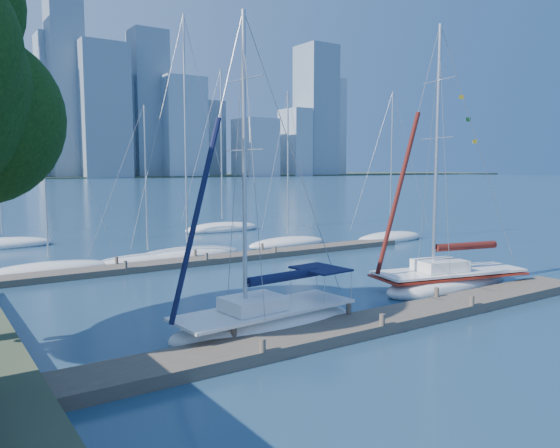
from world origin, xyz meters
TOP-DOWN VIEW (x-y plane):
  - ground at (0.00, 0.00)m, footprint 700.00×700.00m
  - near_dock at (0.00, 0.00)m, footprint 26.00×2.00m
  - far_dock at (2.00, 16.00)m, footprint 30.00×1.80m
  - sailboat_navy at (-3.18, 1.83)m, footprint 7.69×3.04m
  - sailboat_maroon at (8.04, 2.74)m, footprint 8.50×4.37m
  - bg_boat_0 at (-7.51, 17.84)m, footprint 7.45×4.08m
  - bg_boat_1 at (-1.71, 17.90)m, footprint 7.22×1.96m
  - bg_boat_2 at (1.02, 18.03)m, footprint 7.88×2.90m
  - bg_boat_4 at (9.79, 19.23)m, footprint 7.08×4.26m
  - bg_boat_5 at (18.39, 17.04)m, footprint 7.05×4.82m
  - bg_boat_6 at (-8.37, 30.31)m, footprint 7.46×4.02m
  - bg_boat_7 at (10.16, 30.57)m, footprint 7.90×4.99m

SIDE VIEW (x-z plane):
  - ground at x=0.00m, z-range 0.00..0.00m
  - far_dock at x=2.00m, z-range 0.00..0.36m
  - near_dock at x=0.00m, z-range 0.00..0.40m
  - bg_boat_1 at x=-1.71m, z-range -4.81..5.22m
  - bg_boat_0 at x=-7.51m, z-range -6.16..6.65m
  - bg_boat_4 at x=9.79m, z-range -5.71..6.20m
  - bg_boat_5 at x=18.39m, z-range -5.89..6.42m
  - bg_boat_6 at x=-8.37m, z-range -6.96..7.53m
  - bg_boat_2 at x=1.02m, z-range -7.63..8.24m
  - bg_boat_7 at x=10.16m, z-range -7.29..7.92m
  - sailboat_navy at x=-3.18m, z-range -4.91..6.84m
  - sailboat_maroon at x=8.04m, z-range -5.53..7.62m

